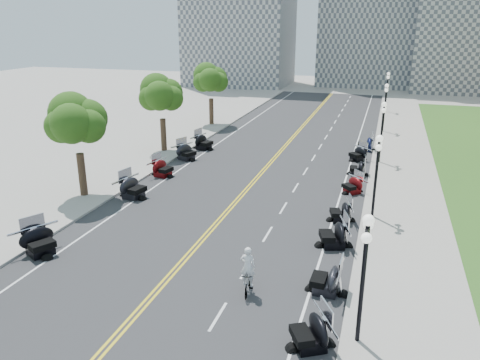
% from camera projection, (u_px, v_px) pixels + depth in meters
% --- Properties ---
extents(ground, '(160.00, 160.00, 0.00)m').
position_uv_depth(ground, '(213.00, 227.00, 26.76)').
color(ground, gray).
extents(road, '(16.00, 90.00, 0.01)m').
position_uv_depth(road, '(259.00, 175.00, 35.79)').
color(road, '#333335').
rests_on(road, ground).
extents(centerline_yellow_a, '(0.12, 90.00, 0.00)m').
position_uv_depth(centerline_yellow_a, '(258.00, 175.00, 35.82)').
color(centerline_yellow_a, yellow).
rests_on(centerline_yellow_a, road).
extents(centerline_yellow_b, '(0.12, 90.00, 0.00)m').
position_uv_depth(centerline_yellow_b, '(261.00, 175.00, 35.75)').
color(centerline_yellow_b, yellow).
rests_on(centerline_yellow_b, road).
extents(edge_line_north, '(0.12, 90.00, 0.00)m').
position_uv_depth(edge_line_north, '(344.00, 183.00, 33.96)').
color(edge_line_north, white).
rests_on(edge_line_north, road).
extents(edge_line_south, '(0.12, 90.00, 0.00)m').
position_uv_depth(edge_line_south, '(183.00, 168.00, 37.61)').
color(edge_line_south, white).
rests_on(edge_line_south, road).
extents(lane_dash_4, '(0.12, 2.00, 0.00)m').
position_uv_depth(lane_dash_4, '(218.00, 316.00, 18.62)').
color(lane_dash_4, white).
rests_on(lane_dash_4, road).
extents(lane_dash_5, '(0.12, 2.00, 0.00)m').
position_uv_depth(lane_dash_5, '(247.00, 268.00, 22.23)').
color(lane_dash_5, white).
rests_on(lane_dash_5, road).
extents(lane_dash_6, '(0.12, 2.00, 0.00)m').
position_uv_depth(lane_dash_6, '(268.00, 234.00, 25.84)').
color(lane_dash_6, white).
rests_on(lane_dash_6, road).
extents(lane_dash_7, '(0.12, 2.00, 0.00)m').
position_uv_depth(lane_dash_7, '(283.00, 208.00, 29.45)').
color(lane_dash_7, white).
rests_on(lane_dash_7, road).
extents(lane_dash_8, '(0.12, 2.00, 0.00)m').
position_uv_depth(lane_dash_8, '(296.00, 188.00, 33.06)').
color(lane_dash_8, white).
rests_on(lane_dash_8, road).
extents(lane_dash_9, '(0.12, 2.00, 0.00)m').
position_uv_depth(lane_dash_9, '(305.00, 171.00, 36.68)').
color(lane_dash_9, white).
rests_on(lane_dash_9, road).
extents(lane_dash_10, '(0.12, 2.00, 0.00)m').
position_uv_depth(lane_dash_10, '(314.00, 158.00, 40.29)').
color(lane_dash_10, white).
rests_on(lane_dash_10, road).
extents(lane_dash_11, '(0.12, 2.00, 0.00)m').
position_uv_depth(lane_dash_11, '(320.00, 147.00, 43.90)').
color(lane_dash_11, white).
rests_on(lane_dash_11, road).
extents(lane_dash_12, '(0.12, 2.00, 0.00)m').
position_uv_depth(lane_dash_12, '(326.00, 137.00, 47.51)').
color(lane_dash_12, white).
rests_on(lane_dash_12, road).
extents(lane_dash_13, '(0.12, 2.00, 0.00)m').
position_uv_depth(lane_dash_13, '(331.00, 129.00, 51.12)').
color(lane_dash_13, white).
rests_on(lane_dash_13, road).
extents(lane_dash_14, '(0.12, 2.00, 0.00)m').
position_uv_depth(lane_dash_14, '(335.00, 122.00, 54.73)').
color(lane_dash_14, white).
rests_on(lane_dash_14, road).
extents(lane_dash_15, '(0.12, 2.00, 0.00)m').
position_uv_depth(lane_dash_15, '(339.00, 116.00, 58.35)').
color(lane_dash_15, white).
rests_on(lane_dash_15, road).
extents(lane_dash_16, '(0.12, 2.00, 0.00)m').
position_uv_depth(lane_dash_16, '(342.00, 110.00, 61.96)').
color(lane_dash_16, white).
rests_on(lane_dash_16, road).
extents(lane_dash_17, '(0.12, 2.00, 0.00)m').
position_uv_depth(lane_dash_17, '(345.00, 105.00, 65.57)').
color(lane_dash_17, white).
rests_on(lane_dash_17, road).
extents(lane_dash_18, '(0.12, 2.00, 0.00)m').
position_uv_depth(lane_dash_18, '(348.00, 101.00, 69.18)').
color(lane_dash_18, white).
rests_on(lane_dash_18, road).
extents(lane_dash_19, '(0.12, 2.00, 0.00)m').
position_uv_depth(lane_dash_19, '(350.00, 97.00, 72.79)').
color(lane_dash_19, white).
rests_on(lane_dash_19, road).
extents(sidewalk_north, '(5.00, 90.00, 0.15)m').
position_uv_depth(sidewalk_north, '(404.00, 188.00, 32.77)').
color(sidewalk_north, '#9E9991').
rests_on(sidewalk_north, ground).
extents(sidewalk_south, '(5.00, 90.00, 0.15)m').
position_uv_depth(sidewalk_south, '(137.00, 162.00, 38.76)').
color(sidewalk_south, '#9E9991').
rests_on(sidewalk_south, ground).
extents(distant_block_a, '(18.00, 14.00, 26.00)m').
position_uv_depth(distant_block_a, '(240.00, 11.00, 83.69)').
color(distant_block_a, gray).
rests_on(distant_block_a, ground).
extents(street_lamp_1, '(0.50, 1.20, 4.90)m').
position_uv_depth(street_lamp_1, '(363.00, 281.00, 16.24)').
color(street_lamp_1, black).
rests_on(street_lamp_1, sidewalk_north).
extents(street_lamp_2, '(0.50, 1.20, 4.90)m').
position_uv_depth(street_lamp_2, '(376.00, 177.00, 27.08)').
color(street_lamp_2, black).
rests_on(street_lamp_2, sidewalk_north).
extents(street_lamp_3, '(0.50, 1.20, 4.90)m').
position_uv_depth(street_lamp_3, '(382.00, 133.00, 37.92)').
color(street_lamp_3, black).
rests_on(street_lamp_3, sidewalk_north).
extents(street_lamp_4, '(0.50, 1.20, 4.90)m').
position_uv_depth(street_lamp_4, '(385.00, 108.00, 48.75)').
color(street_lamp_4, black).
rests_on(street_lamp_4, sidewalk_north).
extents(street_lamp_5, '(0.50, 1.20, 4.90)m').
position_uv_depth(street_lamp_5, '(387.00, 92.00, 59.59)').
color(street_lamp_5, black).
rests_on(street_lamp_5, sidewalk_north).
extents(tree_2, '(4.80, 4.80, 9.20)m').
position_uv_depth(tree_2, '(77.00, 127.00, 29.89)').
color(tree_2, '#235619').
rests_on(tree_2, sidewalk_south).
extents(tree_3, '(4.80, 4.80, 9.20)m').
position_uv_depth(tree_3, '(162.00, 99.00, 40.72)').
color(tree_3, '#235619').
rests_on(tree_3, sidewalk_south).
extents(tree_4, '(4.80, 4.80, 9.20)m').
position_uv_depth(tree_4, '(211.00, 83.00, 51.56)').
color(tree_4, '#235619').
rests_on(tree_4, sidewalk_south).
extents(motorcycle_n_3, '(2.72, 2.72, 1.40)m').
position_uv_depth(motorcycle_n_3, '(310.00, 331.00, 16.66)').
color(motorcycle_n_3, black).
rests_on(motorcycle_n_3, road).
extents(motorcycle_n_4, '(2.09, 2.09, 1.41)m').
position_uv_depth(motorcycle_n_4, '(326.00, 278.00, 20.08)').
color(motorcycle_n_4, black).
rests_on(motorcycle_n_4, road).
extents(motorcycle_n_5, '(2.68, 2.68, 1.49)m').
position_uv_depth(motorcycle_n_5, '(334.00, 233.00, 24.21)').
color(motorcycle_n_5, black).
rests_on(motorcycle_n_5, road).
extents(motorcycle_n_6, '(2.26, 2.26, 1.29)m').
position_uv_depth(motorcycle_n_6, '(341.00, 211.00, 27.35)').
color(motorcycle_n_6, black).
rests_on(motorcycle_n_6, road).
extents(motorcycle_n_7, '(2.50, 2.50, 1.24)m').
position_uv_depth(motorcycle_n_7, '(352.00, 184.00, 31.86)').
color(motorcycle_n_7, '#590A0C').
rests_on(motorcycle_n_7, road).
extents(motorcycle_n_8, '(1.94, 1.94, 1.25)m').
position_uv_depth(motorcycle_n_8, '(357.00, 167.00, 35.62)').
color(motorcycle_n_8, black).
rests_on(motorcycle_n_8, road).
extents(motorcycle_n_9, '(2.64, 2.64, 1.31)m').
position_uv_depth(motorcycle_n_9, '(358.00, 153.00, 39.31)').
color(motorcycle_n_9, black).
rests_on(motorcycle_n_9, road).
extents(motorcycle_n_10, '(2.19, 2.19, 1.40)m').
position_uv_depth(motorcycle_n_10, '(366.00, 143.00, 42.39)').
color(motorcycle_n_10, black).
rests_on(motorcycle_n_10, road).
extents(motorcycle_s_4, '(2.98, 2.98, 1.54)m').
position_uv_depth(motorcycle_s_4, '(39.00, 240.00, 23.39)').
color(motorcycle_s_4, black).
rests_on(motorcycle_s_4, road).
extents(motorcycle_s_6, '(2.62, 2.62, 1.55)m').
position_uv_depth(motorcycle_s_6, '(133.00, 187.00, 30.94)').
color(motorcycle_s_6, black).
rests_on(motorcycle_s_6, road).
extents(motorcycle_s_7, '(2.37, 2.37, 1.41)m').
position_uv_depth(motorcycle_s_7, '(163.00, 167.00, 35.31)').
color(motorcycle_s_7, '#590A0C').
rests_on(motorcycle_s_7, road).
extents(motorcycle_s_8, '(2.80, 2.80, 1.47)m').
position_uv_depth(motorcycle_s_8, '(186.00, 151.00, 39.58)').
color(motorcycle_s_8, black).
rests_on(motorcycle_s_8, road).
extents(motorcycle_s_9, '(2.59, 2.59, 1.51)m').
position_uv_depth(motorcycle_s_9, '(204.00, 141.00, 42.75)').
color(motorcycle_s_9, black).
rests_on(motorcycle_s_9, road).
extents(bicycle, '(0.78, 1.81, 1.05)m').
position_uv_depth(bicycle, '(248.00, 282.00, 20.14)').
color(bicycle, '#A51414').
rests_on(bicycle, road).
extents(cyclist_rider, '(0.66, 0.44, 1.82)m').
position_uv_depth(cyclist_rider, '(248.00, 252.00, 19.68)').
color(cyclist_rider, white).
rests_on(cyclist_rider, bicycle).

